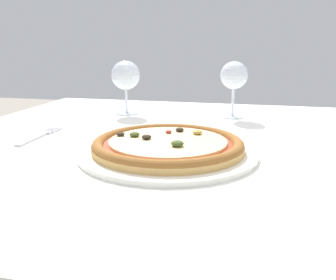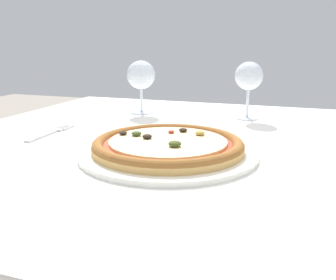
{
  "view_description": "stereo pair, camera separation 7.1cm",
  "coord_description": "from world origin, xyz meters",
  "px_view_note": "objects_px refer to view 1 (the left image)",
  "views": [
    {
      "loc": [
        0.04,
        -0.78,
        0.97
      ],
      "look_at": [
        -0.11,
        -0.12,
        0.79
      ],
      "focal_mm": 40.0,
      "sensor_mm": 36.0,
      "label": 1
    },
    {
      "loc": [
        0.11,
        -0.76,
        0.97
      ],
      "look_at": [
        -0.11,
        -0.12,
        0.79
      ],
      "focal_mm": 40.0,
      "sensor_mm": 36.0,
      "label": 2
    }
  ],
  "objects_px": {
    "pizza_plate": "(168,147)",
    "wine_glass_far_left": "(234,77)",
    "dining_table": "(230,180)",
    "fork": "(40,136)",
    "wine_glass_far_right": "(126,77)"
  },
  "relations": [
    {
      "from": "pizza_plate",
      "to": "wine_glass_far_left",
      "type": "height_order",
      "value": "wine_glass_far_left"
    },
    {
      "from": "pizza_plate",
      "to": "fork",
      "type": "bearing_deg",
      "value": 166.92
    },
    {
      "from": "wine_glass_far_left",
      "to": "wine_glass_far_right",
      "type": "relative_size",
      "value": 1.01
    },
    {
      "from": "dining_table",
      "to": "fork",
      "type": "height_order",
      "value": "fork"
    },
    {
      "from": "wine_glass_far_left",
      "to": "wine_glass_far_right",
      "type": "bearing_deg",
      "value": -176.83
    },
    {
      "from": "wine_glass_far_right",
      "to": "pizza_plate",
      "type": "bearing_deg",
      "value": -60.49
    },
    {
      "from": "fork",
      "to": "wine_glass_far_left",
      "type": "distance_m",
      "value": 0.54
    },
    {
      "from": "pizza_plate",
      "to": "fork",
      "type": "distance_m",
      "value": 0.33
    },
    {
      "from": "fork",
      "to": "wine_glass_far_right",
      "type": "bearing_deg",
      "value": 72.24
    },
    {
      "from": "dining_table",
      "to": "wine_glass_far_left",
      "type": "bearing_deg",
      "value": 93.75
    },
    {
      "from": "pizza_plate",
      "to": "wine_glass_far_left",
      "type": "distance_m",
      "value": 0.43
    },
    {
      "from": "pizza_plate",
      "to": "wine_glass_far_right",
      "type": "xyz_separation_m",
      "value": [
        -0.22,
        0.39,
        0.09
      ]
    },
    {
      "from": "fork",
      "to": "wine_glass_far_right",
      "type": "distance_m",
      "value": 0.34
    },
    {
      "from": "wine_glass_far_right",
      "to": "dining_table",
      "type": "bearing_deg",
      "value": -38.99
    },
    {
      "from": "wine_glass_far_left",
      "to": "dining_table",
      "type": "bearing_deg",
      "value": -86.25
    }
  ]
}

